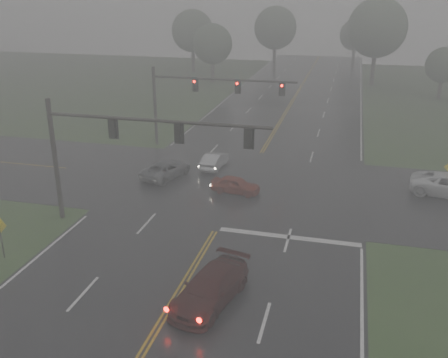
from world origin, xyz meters
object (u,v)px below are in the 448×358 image
(sedan_red, at_px, (235,193))
(signal_gantry_near, at_px, (115,141))
(sedan_silver, at_px, (215,168))
(sedan_maroon, at_px, (211,302))
(car_grey, at_px, (166,177))
(signal_gantry_far, at_px, (197,93))

(sedan_red, xyz_separation_m, signal_gantry_near, (-5.80, -6.82, 5.50))
(sedan_red, bearing_deg, sedan_silver, 37.38)
(sedan_maroon, bearing_deg, car_grey, 130.53)
(sedan_red, relative_size, car_grey, 0.77)
(sedan_red, height_order, signal_gantry_near, signal_gantry_near)
(sedan_maroon, relative_size, sedan_red, 1.47)
(sedan_red, distance_m, signal_gantry_far, 12.64)
(car_grey, distance_m, signal_gantry_near, 10.18)
(sedan_silver, xyz_separation_m, signal_gantry_near, (-2.89, -11.65, 5.50))
(sedan_red, distance_m, car_grey, 6.27)
(car_grey, relative_size, signal_gantry_far, 0.35)
(sedan_red, bearing_deg, sedan_maroon, -165.58)
(sedan_maroon, distance_m, signal_gantry_far, 25.17)
(signal_gantry_near, height_order, signal_gantry_far, signal_gantry_near)
(sedan_red, relative_size, signal_gantry_far, 0.27)
(sedan_silver, distance_m, signal_gantry_far, 7.83)
(sedan_silver, distance_m, car_grey, 4.38)
(sedan_maroon, height_order, signal_gantry_near, signal_gantry_near)
(sedan_maroon, height_order, sedan_red, sedan_maroon)
(sedan_maroon, xyz_separation_m, signal_gantry_near, (-7.71, 6.64, 5.50))
(signal_gantry_near, xyz_separation_m, signal_gantry_far, (-0.13, 16.72, -0.35))
(signal_gantry_near, bearing_deg, sedan_maroon, -40.74)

